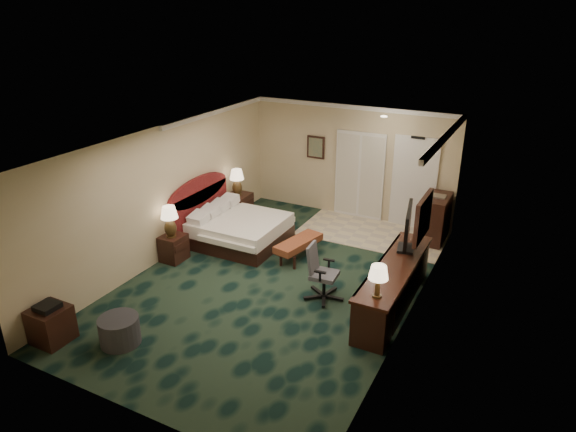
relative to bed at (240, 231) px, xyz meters
The scene contains 26 objects.
floor 1.90m from the bed, 37.26° to the right, with size 5.00×7.50×0.00m, color black.
ceiling 3.06m from the bed, 37.26° to the right, with size 5.00×7.50×0.00m, color white.
wall_back 3.19m from the bed, 60.15° to the left, with size 5.00×0.00×2.70m, color tan.
wall_front 5.22m from the bed, 72.97° to the right, with size 5.00×0.00×2.70m, color tan.
wall_left 1.85m from the bed, 131.33° to the right, with size 0.00×7.50×2.70m, color tan.
wall_right 4.29m from the bed, 15.91° to the right, with size 0.00×7.50×2.70m, color tan.
crown_molding 3.02m from the bed, 37.26° to the right, with size 5.00×7.50×0.10m, color white, non-canonical shape.
tile_patch 2.99m from the bed, 36.29° to the left, with size 3.20×1.70×0.01m, color beige.
headboard 1.04m from the bed, behind, with size 0.12×2.00×1.40m, color #4D090C, non-canonical shape.
entry_door 4.07m from the bed, 40.25° to the left, with size 1.02×0.06×2.18m, color white.
closet_doors 3.20m from the bed, 55.78° to the left, with size 1.20×0.06×2.10m, color beige.
wall_art 2.95m from the bed, 76.90° to the left, with size 0.45×0.06×0.55m, color #4D695C.
wall_mirror 4.19m from the bed, ahead, with size 0.05×0.95×0.75m, color white.
bed is the anchor object (origin of this frame).
nightstand_near 1.52m from the bed, 120.45° to the right, with size 0.43×0.49×0.54m, color black.
nightstand_far 1.29m from the bed, 124.09° to the left, with size 0.52×0.59×0.65m, color black.
lamp_near 1.65m from the bed, 119.63° to the right, with size 0.34×0.34×0.64m, color black, non-canonical shape.
lamp_far 1.43m from the bed, 124.63° to the left, with size 0.33×0.33×0.63m, color black, non-canonical shape.
bed_bench 1.43m from the bed, ahead, with size 0.40×1.16×0.39m, color brown.
ottoman 3.89m from the bed, 86.13° to the right, with size 0.61×0.61×0.44m, color #2C2C2F.
side_table 4.37m from the bed, 99.32° to the right, with size 0.53×0.53×0.57m, color black.
desk 3.81m from the bed, 15.02° to the right, with size 0.60×2.78×0.80m, color black.
tv 3.79m from the bed, ahead, with size 0.09×1.01×0.79m, color black.
desk_lamp 4.32m from the bed, 29.19° to the right, with size 0.30×0.30×0.52m, color black, non-canonical shape.
desk_chair 2.83m from the bed, 26.64° to the right, with size 0.59×0.55×1.01m, color #4F4E51, non-canonical shape.
minibar 4.22m from the bed, 29.24° to the left, with size 0.54×0.96×1.02m, color black.
Camera 1 is at (4.05, -7.39, 4.84)m, focal length 32.00 mm.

